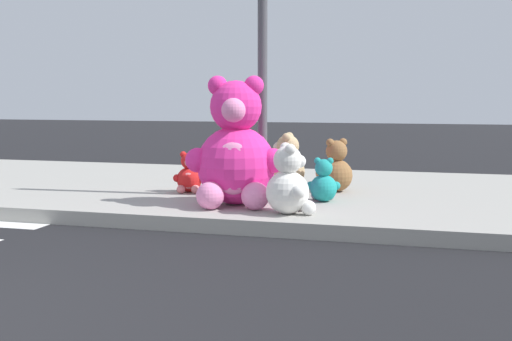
# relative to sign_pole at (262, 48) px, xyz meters

# --- Properties ---
(sidewalk) EXTENTS (28.00, 4.40, 0.15)m
(sidewalk) POSITION_rel_sign_pole_xyz_m (-1.00, 0.80, -1.77)
(sidewalk) COLOR #9E9B93
(sidewalk) RESTS_ON ground_plane
(sign_pole) EXTENTS (0.56, 0.11, 3.20)m
(sign_pole) POSITION_rel_sign_pole_xyz_m (0.00, 0.00, 0.00)
(sign_pole) COLOR #4C4C51
(sign_pole) RESTS_ON sidewalk
(plush_pink_large) EXTENTS (1.04, 0.96, 1.37)m
(plush_pink_large) POSITION_rel_sign_pole_xyz_m (-0.14, -0.59, -1.15)
(plush_pink_large) COLOR #F22D93
(plush_pink_large) RESTS_ON sidewalk
(plush_tan) EXTENTS (0.48, 0.55, 0.71)m
(plush_tan) POSITION_rel_sign_pole_xyz_m (0.12, 0.72, -1.42)
(plush_tan) COLOR tan
(plush_tan) RESTS_ON sidewalk
(plush_teal) EXTENTS (0.37, 0.34, 0.49)m
(plush_teal) POSITION_rel_sign_pole_xyz_m (0.73, -0.12, -1.50)
(plush_teal) COLOR teal
(plush_teal) RESTS_ON sidewalk
(plush_yellow) EXTENTS (0.32, 0.36, 0.47)m
(plush_yellow) POSITION_rel_sign_pole_xyz_m (-0.28, 0.96, -1.51)
(plush_yellow) COLOR yellow
(plush_yellow) RESTS_ON sidewalk
(plush_white) EXTENTS (0.50, 0.50, 0.70)m
(plush_white) POSITION_rel_sign_pole_xyz_m (0.53, -0.95, -1.42)
(plush_white) COLOR white
(plush_white) RESTS_ON sidewalk
(plush_red) EXTENTS (0.37, 0.35, 0.50)m
(plush_red) POSITION_rel_sign_pole_xyz_m (-0.95, 0.12, -1.50)
(plush_red) COLOR red
(plush_red) RESTS_ON sidewalk
(plush_brown) EXTENTS (0.46, 0.47, 0.65)m
(plush_brown) POSITION_rel_sign_pole_xyz_m (0.75, 0.65, -1.44)
(plush_brown) COLOR olive
(plush_brown) RESTS_ON sidewalk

